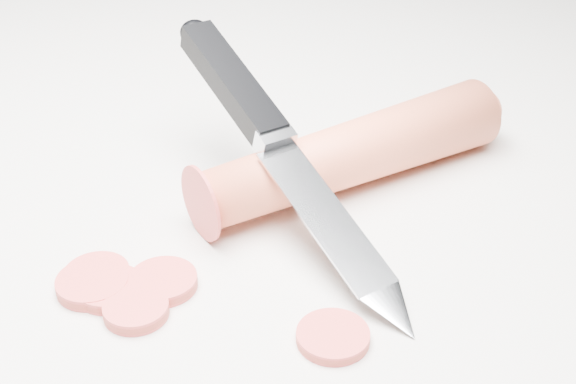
% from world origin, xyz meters
% --- Properties ---
extents(ground, '(2.40, 2.40, 0.00)m').
position_xyz_m(ground, '(0.00, 0.00, 0.00)').
color(ground, silver).
rests_on(ground, ground).
extents(carrot, '(0.15, 0.20, 0.04)m').
position_xyz_m(carrot, '(0.06, 0.08, 0.02)').
color(carrot, '#E95B39').
rests_on(carrot, ground).
extents(carrot_slice_0, '(0.03, 0.03, 0.01)m').
position_xyz_m(carrot_slice_0, '(-0.01, -0.08, 0.00)').
color(carrot_slice_0, red).
rests_on(carrot_slice_0, ground).
extents(carrot_slice_1, '(0.03, 0.03, 0.01)m').
position_xyz_m(carrot_slice_1, '(-0.02, -0.07, 0.00)').
color(carrot_slice_1, red).
rests_on(carrot_slice_1, ground).
extents(carrot_slice_2, '(0.04, 0.04, 0.01)m').
position_xyz_m(carrot_slice_2, '(0.11, -0.06, 0.00)').
color(carrot_slice_2, red).
rests_on(carrot_slice_2, ground).
extents(carrot_slice_3, '(0.03, 0.03, 0.01)m').
position_xyz_m(carrot_slice_3, '(0.01, -0.08, 0.00)').
color(carrot_slice_3, red).
rests_on(carrot_slice_3, ground).
extents(carrot_slice_4, '(0.04, 0.04, 0.01)m').
position_xyz_m(carrot_slice_4, '(0.01, -0.06, 0.00)').
color(carrot_slice_4, red).
rests_on(carrot_slice_4, ground).
extents(carrot_slice_5, '(0.04, 0.04, 0.01)m').
position_xyz_m(carrot_slice_5, '(-0.02, -0.08, 0.00)').
color(carrot_slice_5, red).
rests_on(carrot_slice_5, ground).
extents(kitchen_knife, '(0.22, 0.15, 0.09)m').
position_xyz_m(kitchen_knife, '(0.04, 0.02, 0.04)').
color(kitchen_knife, '#B7B9BE').
rests_on(kitchen_knife, ground).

